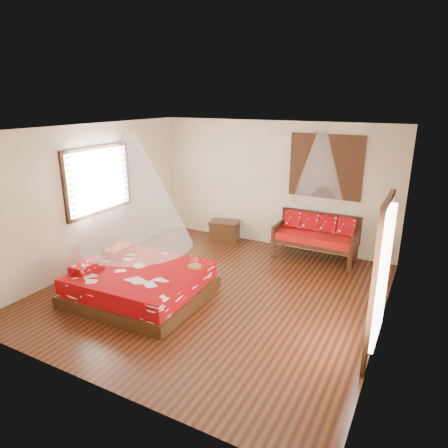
{
  "coord_description": "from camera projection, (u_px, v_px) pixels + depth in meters",
  "views": [
    {
      "loc": [
        3.15,
        -5.52,
        3.28
      ],
      "look_at": [
        0.01,
        0.37,
        1.15
      ],
      "focal_mm": 32.0,
      "sensor_mm": 36.0,
      "label": 1
    }
  ],
  "objects": [
    {
      "name": "room",
      "position": [
        213.0,
        216.0,
        6.62
      ],
      "size": [
        5.54,
        5.54,
        2.84
      ],
      "color": "black",
      "rests_on": "ground"
    },
    {
      "name": "bed",
      "position": [
        140.0,
        283.0,
        6.8
      ],
      "size": [
        2.18,
        1.99,
        0.64
      ],
      "rotation": [
        0.0,
        0.0,
        0.05
      ],
      "color": "black",
      "rests_on": "floor"
    },
    {
      "name": "daybed",
      "position": [
        316.0,
        235.0,
        8.37
      ],
      "size": [
        1.7,
        0.75,
        0.94
      ],
      "color": "black",
      "rests_on": "floor"
    },
    {
      "name": "storage_chest",
      "position": [
        225.0,
        230.0,
        9.52
      ],
      "size": [
        0.77,
        0.63,
        0.47
      ],
      "rotation": [
        0.0,
        0.0,
        0.22
      ],
      "color": "black",
      "rests_on": "floor"
    },
    {
      "name": "shutter_panel",
      "position": [
        326.0,
        167.0,
        8.24
      ],
      "size": [
        1.52,
        0.06,
        1.32
      ],
      "color": "black",
      "rests_on": "wall_back"
    },
    {
      "name": "window_left",
      "position": [
        99.0,
        180.0,
        7.91
      ],
      "size": [
        0.1,
        1.74,
        1.34
      ],
      "color": "black",
      "rests_on": "wall_left"
    },
    {
      "name": "glazed_door",
      "position": [
        378.0,
        282.0,
        5.0
      ],
      "size": [
        0.08,
        1.02,
        2.16
      ],
      "color": "black",
      "rests_on": "floor"
    },
    {
      "name": "wine_tray",
      "position": [
        194.0,
        264.0,
        6.8
      ],
      "size": [
        0.24,
        0.24,
        0.2
      ],
      "rotation": [
        0.0,
        0.0,
        0.12
      ],
      "color": "brown",
      "rests_on": "bed"
    },
    {
      "name": "mosquito_net_main",
      "position": [
        134.0,
        192.0,
        6.31
      ],
      "size": [
        1.82,
        1.82,
        1.8
      ],
      "primitive_type": "cone",
      "color": "white",
      "rests_on": "ceiling"
    },
    {
      "name": "mosquito_net_daybed",
      "position": [
        320.0,
        165.0,
        7.82
      ],
      "size": [
        1.03,
        1.03,
        1.5
      ],
      "primitive_type": "cone",
      "color": "white",
      "rests_on": "ceiling"
    }
  ]
}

